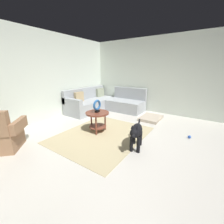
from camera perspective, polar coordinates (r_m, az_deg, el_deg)
name	(u,v)px	position (r m, az deg, el deg)	size (l,w,h in m)	color
ground_plane	(123,147)	(3.25, 4.48, -13.91)	(6.00, 6.00, 0.10)	beige
wall_back	(39,78)	(4.94, -26.98, 12.12)	(6.00, 0.12, 2.70)	silver
wall_right	(165,76)	(5.55, 20.46, 13.20)	(0.12, 6.00, 2.70)	silver
area_rug	(102,135)	(3.67, -3.96, -9.05)	(2.30, 1.90, 0.01)	tan
sectional_couch	(104,103)	(5.72, -3.21, 3.53)	(2.20, 2.25, 0.88)	#9EA3A8
armchair	(1,136)	(3.66, -37.98, -7.46)	(0.99, 0.99, 0.88)	#936B4C
side_table	(97,117)	(3.72, -5.85, -1.90)	(0.60, 0.60, 0.54)	brown
torus_sculpture	(97,106)	(3.63, -5.99, 2.50)	(0.28, 0.08, 0.33)	black
dog_bed_mat	(151,118)	(4.90, 15.23, -2.32)	(0.80, 0.60, 0.09)	#B2A38E
dog	(136,132)	(2.95, 9.65, -8.00)	(0.83, 0.35, 0.63)	black
dog_toy_ball	(190,137)	(3.96, 28.52, -8.71)	(0.07, 0.07, 0.07)	blue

